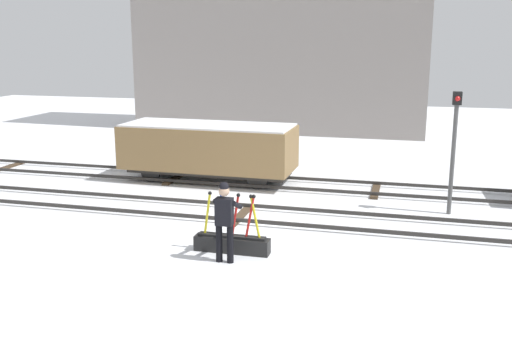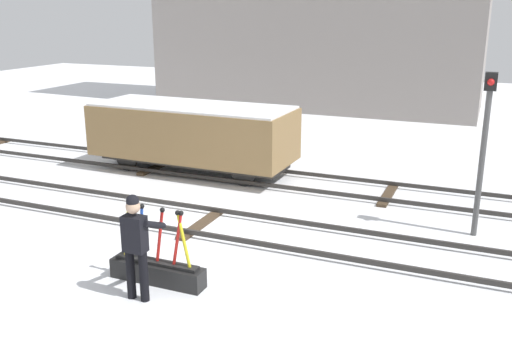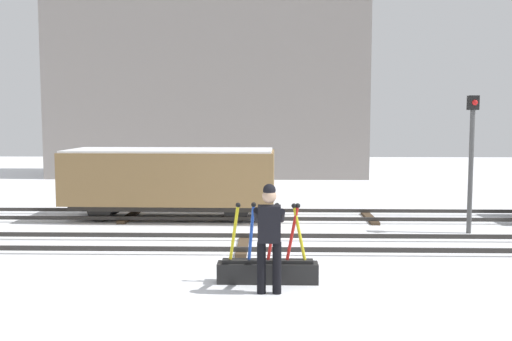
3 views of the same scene
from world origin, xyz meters
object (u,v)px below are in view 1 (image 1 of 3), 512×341
at_px(rail_worker, 225,216).
at_px(freight_car_back_track, 208,148).
at_px(switch_lever_frame, 232,242).
at_px(signal_post, 454,139).

distance_m(rail_worker, freight_car_back_track, 7.65).
distance_m(switch_lever_frame, freight_car_back_track, 7.13).
bearing_deg(freight_car_back_track, rail_worker, -67.04).
height_order(switch_lever_frame, freight_car_back_track, freight_car_back_track).
xyz_separation_m(rail_worker, signal_post, (5.10, 5.14, 1.10)).
bearing_deg(rail_worker, freight_car_back_track, 111.85).
height_order(rail_worker, signal_post, signal_post).
height_order(switch_lever_frame, rail_worker, rail_worker).
xyz_separation_m(signal_post, freight_car_back_track, (-7.96, 1.96, -0.97)).
height_order(signal_post, freight_car_back_track, signal_post).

